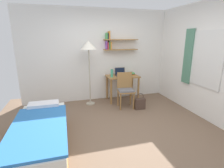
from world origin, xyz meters
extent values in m
plane|color=brown|center=(0.00, 0.00, 0.00)|extent=(5.28, 5.28, 0.00)
cube|color=white|center=(0.00, 2.02, 1.30)|extent=(4.40, 0.05, 2.60)
cube|color=#9E703D|center=(0.60, 1.89, 1.47)|extent=(0.98, 0.22, 0.02)
cube|color=purple|center=(0.18, 1.92, 1.60)|extent=(0.02, 0.14, 0.23)
cube|color=#D13D38|center=(0.22, 1.92, 1.58)|extent=(0.03, 0.14, 0.20)
cube|color=#4CA856|center=(0.26, 1.91, 1.60)|extent=(0.02, 0.16, 0.23)
cube|color=orange|center=(0.29, 1.90, 1.59)|extent=(0.03, 0.18, 0.21)
cube|color=#9E703D|center=(0.60, 1.89, 1.75)|extent=(0.98, 0.22, 0.02)
cube|color=#4CA856|center=(0.18, 1.91, 1.85)|extent=(0.03, 0.15, 0.17)
cube|color=#333338|center=(0.22, 1.91, 1.85)|extent=(0.02, 0.17, 0.17)
cube|color=orange|center=(0.25, 1.91, 1.87)|extent=(0.03, 0.17, 0.21)
cube|color=silver|center=(0.29, 1.92, 1.88)|extent=(0.03, 0.14, 0.24)
cube|color=white|center=(2.02, 0.00, 1.30)|extent=(0.05, 4.40, 2.60)
cube|color=silver|center=(1.99, 0.16, 1.35)|extent=(0.02, 0.88, 1.23)
cube|color=white|center=(1.99, 0.16, 1.35)|extent=(0.01, 0.82, 1.17)
cube|color=#4C7F66|center=(1.96, 0.72, 1.35)|extent=(0.03, 0.28, 1.33)
cube|color=#9E703D|center=(-1.47, -0.17, 0.14)|extent=(0.83, 1.98, 0.28)
cube|color=silver|center=(-1.47, -0.17, 0.36)|extent=(0.80, 1.92, 0.16)
cube|color=#2D70B7|center=(-1.47, -0.29, 0.46)|extent=(0.85, 1.62, 0.04)
cube|color=white|center=(-1.47, 0.60, 0.49)|extent=(0.58, 0.28, 0.10)
cube|color=#9E703D|center=(0.60, 1.70, 0.73)|extent=(0.91, 0.57, 0.03)
cylinder|color=#9E703D|center=(0.19, 1.46, 0.36)|extent=(0.06, 0.06, 0.71)
cylinder|color=#9E703D|center=(1.00, 1.46, 0.36)|extent=(0.06, 0.06, 0.71)
cylinder|color=#9E703D|center=(0.19, 1.94, 0.36)|extent=(0.06, 0.06, 0.71)
cylinder|color=#9E703D|center=(1.00, 1.94, 0.36)|extent=(0.06, 0.06, 0.71)
cube|color=#9E703D|center=(0.50, 1.13, 0.45)|extent=(0.46, 0.43, 0.03)
cube|color=slate|center=(0.50, 1.13, 0.48)|extent=(0.42, 0.39, 0.04)
cube|color=#9E703D|center=(0.52, 1.31, 0.71)|extent=(0.40, 0.08, 0.42)
cylinder|color=#9E703D|center=(0.31, 0.99, 0.22)|extent=(0.04, 0.04, 0.44)
cylinder|color=#9E703D|center=(0.66, 0.96, 0.22)|extent=(0.04, 0.04, 0.44)
cylinder|color=#9E703D|center=(0.34, 1.31, 0.22)|extent=(0.04, 0.04, 0.44)
cylinder|color=#9E703D|center=(0.69, 1.27, 0.22)|extent=(0.04, 0.04, 0.44)
cylinder|color=#B2A893|center=(-0.37, 1.64, 0.01)|extent=(0.24, 0.24, 0.02)
cylinder|color=#B2A893|center=(-0.37, 1.64, 0.77)|extent=(0.03, 0.03, 1.49)
cone|color=silver|center=(-0.37, 1.64, 1.62)|extent=(0.42, 0.42, 0.22)
cube|color=#2D2D33|center=(0.55, 1.72, 0.75)|extent=(0.31, 0.23, 0.01)
cube|color=#2D2D33|center=(0.55, 1.81, 0.86)|extent=(0.30, 0.06, 0.21)
cube|color=black|center=(0.55, 1.80, 0.86)|extent=(0.27, 0.05, 0.18)
cylinder|color=#42A87F|center=(0.25, 1.62, 0.85)|extent=(0.07, 0.07, 0.22)
cube|color=orange|center=(0.88, 1.75, 0.75)|extent=(0.19, 0.26, 0.02)
cube|color=#333338|center=(0.88, 1.76, 0.77)|extent=(0.19, 0.22, 0.02)
cube|color=#4CA856|center=(0.89, 1.75, 0.80)|extent=(0.15, 0.21, 0.03)
cube|color=#4C382D|center=(0.82, 0.93, 0.14)|extent=(0.27, 0.12, 0.29)
torus|color=#4C382D|center=(0.82, 0.93, 0.34)|extent=(0.19, 0.02, 0.19)
camera|label=1|loc=(-1.02, -2.91, 1.81)|focal=27.68mm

